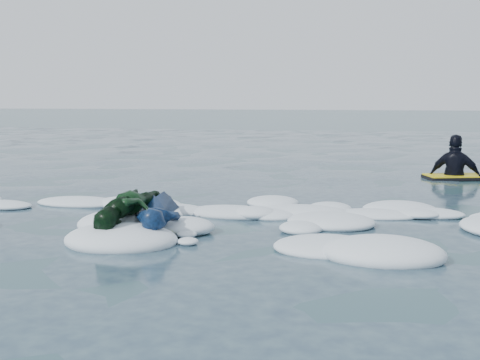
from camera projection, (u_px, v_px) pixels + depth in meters
The scene contains 5 objects.
ground at pixel (147, 235), 7.03m from camera, with size 120.00×120.00×0.00m, color #1B3941.
foam_band at pixel (172, 218), 8.03m from camera, with size 12.00×3.10×0.30m, color white, non-canonical shape.
prone_woman_unit at pixel (156, 214), 7.19m from camera, with size 1.00×1.70×0.42m.
prone_child_unit at pixel (130, 213), 6.97m from camera, with size 0.75×1.38×0.52m.
waiting_rider_unit at pixel (455, 179), 11.69m from camera, with size 1.28×0.91×1.72m.
Camera 1 is at (2.29, -6.56, 1.63)m, focal length 45.00 mm.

